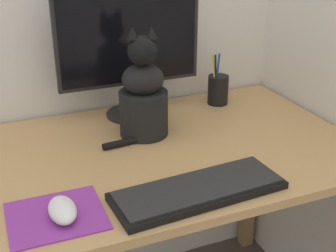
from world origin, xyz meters
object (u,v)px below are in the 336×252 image
(computer_mouse_left, at_px, (62,210))
(pen_cup, at_px, (218,89))
(cat, at_px, (143,96))
(monitor, at_px, (129,47))
(keyboard, at_px, (198,190))

(computer_mouse_left, distance_m, pen_cup, 0.82)
(computer_mouse_left, xyz_separation_m, cat, (0.32, 0.35, 0.10))
(cat, bearing_deg, monitor, 100.26)
(pen_cup, bearing_deg, keyboard, -122.38)
(monitor, height_order, computer_mouse_left, monitor)
(monitor, bearing_deg, cat, -94.57)
(cat, relative_size, pen_cup, 1.86)
(computer_mouse_left, height_order, cat, cat)
(monitor, bearing_deg, computer_mouse_left, -123.25)
(keyboard, xyz_separation_m, pen_cup, (0.33, 0.51, 0.04))
(keyboard, bearing_deg, computer_mouse_left, 172.16)
(keyboard, height_order, cat, cat)
(monitor, height_order, pen_cup, monitor)
(cat, distance_m, pen_cup, 0.37)
(monitor, distance_m, pen_cup, 0.37)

